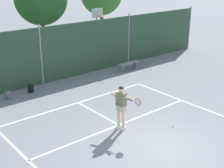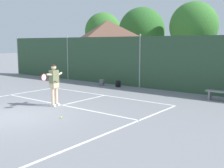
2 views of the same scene
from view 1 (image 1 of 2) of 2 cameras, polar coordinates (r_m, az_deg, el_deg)
The scene contains 9 objects.
ground_plane at distance 12.04m, azimuth 9.09°, elevation -11.37°, with size 120.00×120.00×0.00m, color gray.
court_markings at distance 12.41m, azimuth 6.83°, elevation -10.21°, with size 8.30×11.10×0.01m.
chainlink_fence at distance 18.09m, azimuth -12.45°, elevation 4.82°, with size 26.09×0.09×3.34m.
basketball_hoop at distance 22.48m, azimuth -2.63°, elevation 10.11°, with size 0.90×0.67×3.55m.
tennis_player at distance 12.78m, azimuth 1.69°, elevation -3.53°, with size 0.40×1.41×1.85m.
tennis_ball at distance 13.65m, azimuth 10.73°, elevation -7.30°, with size 0.07×0.07×0.07m, color #CCE033.
backpack_grey at distance 16.86m, azimuth -18.00°, elevation -1.89°, with size 0.31×0.29×0.46m.
backpack_black at distance 17.39m, azimuth -14.21°, elevation -0.82°, with size 0.32×0.30×0.46m.
courtside_bench at distance 20.51m, azimuth 2.93°, elevation 3.50°, with size 1.60×0.36×0.48m.
Camera 1 is at (-7.90, -6.59, 6.27)m, focal length 51.60 mm.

